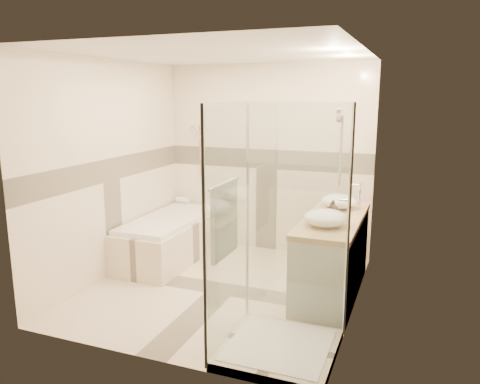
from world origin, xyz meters
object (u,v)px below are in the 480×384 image
(vanity, at_px, (332,256))
(vessel_sink_far, at_px, (325,218))
(shower_enclosure, at_px, (269,291))
(vessel_sink_near, at_px, (339,201))
(amenity_bottle_a, at_px, (331,211))
(amenity_bottle_b, at_px, (333,208))
(bathtub, at_px, (170,236))

(vanity, relative_size, vessel_sink_far, 3.94)
(shower_enclosure, height_order, vessel_sink_near, shower_enclosure)
(vanity, height_order, vessel_sink_far, vessel_sink_far)
(shower_enclosure, height_order, amenity_bottle_a, shower_enclosure)
(shower_enclosure, xyz_separation_m, vessel_sink_near, (0.27, 1.69, 0.42))
(shower_enclosure, xyz_separation_m, vessel_sink_far, (0.27, 0.91, 0.43))
(shower_enclosure, xyz_separation_m, amenity_bottle_b, (0.27, 1.32, 0.43))
(vessel_sink_far, relative_size, amenity_bottle_b, 2.47)
(amenity_bottle_a, distance_m, amenity_bottle_b, 0.13)
(vanity, distance_m, amenity_bottle_a, 0.52)
(vanity, distance_m, amenity_bottle_b, 0.51)
(bathtub, bearing_deg, amenity_bottle_a, -11.46)
(vanity, xyz_separation_m, amenity_bottle_b, (-0.02, 0.05, 0.51))
(vessel_sink_near, xyz_separation_m, amenity_bottle_b, (0.00, -0.37, 0.00))
(amenity_bottle_a, bearing_deg, vessel_sink_near, 90.00)
(bathtub, height_order, amenity_bottle_a, amenity_bottle_a)
(bathtub, height_order, vessel_sink_far, vessel_sink_far)
(bathtub, height_order, vessel_sink_near, vessel_sink_near)
(vanity, bearing_deg, vessel_sink_near, 92.74)
(vanity, height_order, shower_enclosure, shower_enclosure)
(vessel_sink_near, relative_size, amenity_bottle_a, 2.31)
(vanity, distance_m, vessel_sink_near, 0.65)
(vessel_sink_near, relative_size, vessel_sink_far, 0.97)
(vanity, bearing_deg, amenity_bottle_b, 113.16)
(shower_enclosure, bearing_deg, amenity_bottle_b, 78.30)
(vessel_sink_near, relative_size, amenity_bottle_b, 2.40)
(vessel_sink_near, xyz_separation_m, amenity_bottle_a, (0.00, -0.50, 0.01))
(vanity, relative_size, amenity_bottle_a, 9.40)
(vanity, xyz_separation_m, amenity_bottle_a, (-0.02, -0.08, 0.51))
(bathtub, relative_size, shower_enclosure, 0.83)
(shower_enclosure, relative_size, vessel_sink_far, 4.96)
(bathtub, relative_size, vanity, 1.05)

